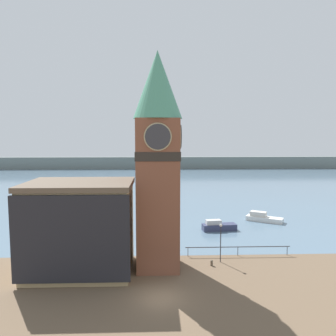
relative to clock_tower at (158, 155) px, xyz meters
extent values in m
plane|color=brown|center=(0.18, -6.77, -12.00)|extent=(160.00, 160.00, 0.00)
cube|color=slate|center=(0.18, 63.28, -12.00)|extent=(160.00, 120.00, 0.00)
cube|color=slate|center=(0.18, 103.28, -9.50)|extent=(180.00, 3.00, 5.00)
cube|color=#333338|center=(9.34, 3.03, -10.95)|extent=(12.31, 0.08, 0.08)
cylinder|color=#333338|center=(3.48, 3.03, -11.47)|extent=(0.07, 0.07, 1.05)
cylinder|color=#333338|center=(9.34, 3.03, -11.47)|extent=(0.07, 0.07, 1.05)
cylinder|color=#333338|center=(15.20, 3.03, -11.47)|extent=(0.07, 0.07, 1.05)
cube|color=brown|center=(-0.01, 0.01, -4.13)|extent=(4.38, 4.38, 15.74)
cube|color=#2D2823|center=(-0.01, 0.01, -0.02)|extent=(4.50, 4.50, 0.90)
cylinder|color=tan|center=(-0.01, -2.24, 1.91)|extent=(2.70, 0.12, 2.70)
cylinder|color=#333338|center=(-0.01, -2.33, 1.91)|extent=(2.46, 0.12, 2.46)
cylinder|color=tan|center=(2.24, 0.01, 1.91)|extent=(0.12, 2.70, 2.70)
cylinder|color=#333338|center=(2.33, 0.01, 1.91)|extent=(0.12, 2.46, 2.46)
cone|color=#4C9375|center=(-0.01, 0.01, 7.16)|extent=(5.04, 5.04, 6.83)
cube|color=tan|center=(-7.98, -0.71, -7.56)|extent=(10.28, 7.38, 8.86)
cube|color=brown|center=(-7.98, -0.71, -2.88)|extent=(10.68, 7.78, 0.50)
cube|color=#232328|center=(-7.98, -4.55, -7.39)|extent=(10.78, 0.30, 8.16)
cube|color=#333856|center=(9.13, 13.37, -11.53)|extent=(5.17, 2.14, 0.93)
cube|color=#B2B2B2|center=(8.23, 13.27, -10.73)|extent=(2.32, 1.36, 0.66)
cube|color=silver|center=(17.48, 18.03, -11.61)|extent=(5.88, 4.50, 0.77)
cube|color=silver|center=(16.59, 18.56, -10.84)|extent=(2.83, 2.38, 0.77)
cylinder|color=brown|center=(5.79, 0.19, -11.74)|extent=(0.26, 0.26, 0.50)
sphere|color=brown|center=(5.79, 0.19, -11.49)|extent=(0.28, 0.28, 0.28)
cylinder|color=#2D2D33|center=(6.92, 1.18, -9.95)|extent=(0.10, 0.10, 4.10)
sphere|color=silver|center=(6.92, 1.18, -7.81)|extent=(0.32, 0.32, 0.32)
camera|label=1|loc=(-0.11, -33.79, 2.05)|focal=35.00mm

